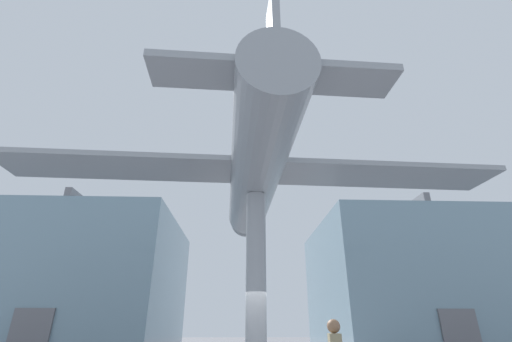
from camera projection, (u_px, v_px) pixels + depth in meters
name	position (u px, v px, depth m)	size (l,w,h in m)	color
glass_pavilion_left	(91.00, 284.00, 21.49)	(10.21, 11.19, 8.41)	#7593A3
glass_pavilion_right	(400.00, 285.00, 22.23)	(10.21, 11.19, 8.41)	#7593A3
support_pylon_central	(256.00, 281.00, 10.42)	(0.63, 0.63, 5.62)	#999EA3
suspended_airplane	(256.00, 173.00, 12.12)	(17.07, 12.64, 3.37)	#93999E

